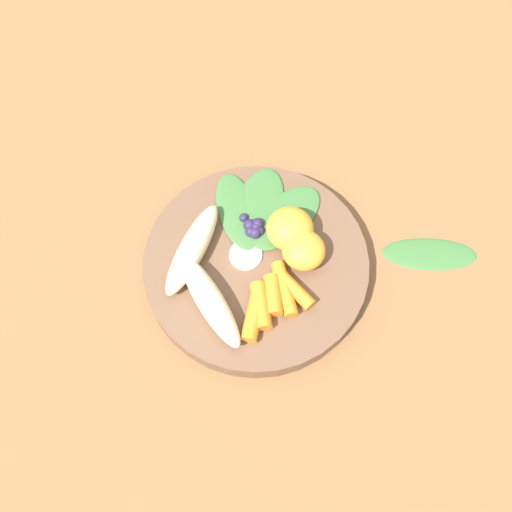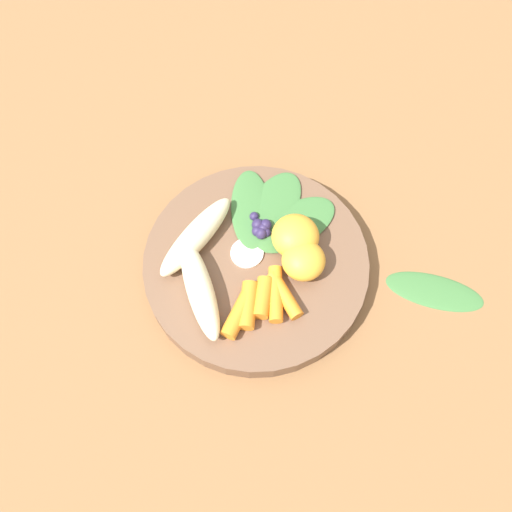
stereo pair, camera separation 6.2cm
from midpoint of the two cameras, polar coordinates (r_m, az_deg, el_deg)
ground_plane at (r=0.65m, az=-2.70°, el=-1.72°), size 2.40×2.40×0.00m
bowl at (r=0.64m, az=-2.75°, el=-1.21°), size 0.26×0.26×0.03m
banana_peeled_left at (r=0.59m, az=-7.86°, el=-4.99°), size 0.12×0.10×0.03m
banana_peeled_right at (r=0.62m, az=-9.56°, el=0.44°), size 0.03×0.12×0.03m
orange_segment_near at (r=0.62m, az=0.80°, el=2.61°), size 0.05×0.05×0.04m
orange_segment_far at (r=0.61m, az=2.22°, el=0.30°), size 0.05×0.05×0.04m
carrot_front at (r=0.59m, az=-3.25°, el=-6.76°), size 0.03×0.06×0.02m
carrot_mid_left at (r=0.59m, az=-2.45°, el=-5.59°), size 0.04×0.05×0.02m
carrot_mid_right at (r=0.60m, az=-1.13°, el=-4.47°), size 0.04×0.05×0.02m
carrot_rear at (r=0.60m, az=0.11°, el=-3.82°), size 0.05×0.06×0.02m
carrot_small at (r=0.60m, az=1.06°, el=-3.74°), size 0.06×0.04×0.02m
blueberry_pile at (r=0.64m, az=-3.02°, el=2.76°), size 0.04×0.03×0.01m
coconut_shred_patch at (r=0.63m, az=-3.71°, el=0.18°), size 0.04×0.04×0.00m
kale_leaf_left at (r=0.65m, az=0.36°, el=3.82°), size 0.09×0.12×0.00m
kale_leaf_right at (r=0.66m, az=-2.44°, el=4.92°), size 0.07×0.12×0.00m
kale_leaf_rear at (r=0.65m, az=-4.61°, el=4.46°), size 0.11×0.12×0.00m
kale_leaf_stray at (r=0.68m, az=15.50°, el=0.02°), size 0.12×0.08×0.01m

